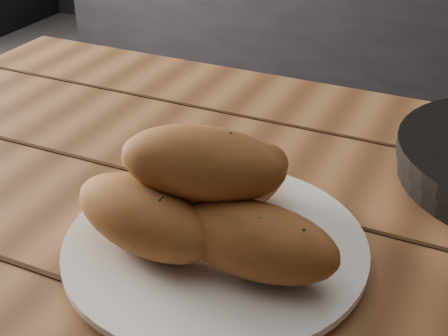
# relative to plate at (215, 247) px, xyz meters

# --- Properties ---
(floor) EXTENTS (4.00, 4.00, 0.00)m
(floor) POSITION_rel_plate_xyz_m (-0.38, 0.66, -0.76)
(floor) COLOR #38383A
(floor) RESTS_ON ground
(plate) EXTENTS (0.30, 0.30, 0.02)m
(plate) POSITION_rel_plate_xyz_m (0.00, 0.00, 0.00)
(plate) COLOR white
(plate) RESTS_ON table
(bread_rolls) EXTENTS (0.27, 0.23, 0.12)m
(bread_rolls) POSITION_rel_plate_xyz_m (-0.01, -0.00, 0.06)
(bread_rolls) COLOR #AE5D30
(bread_rolls) RESTS_ON plate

